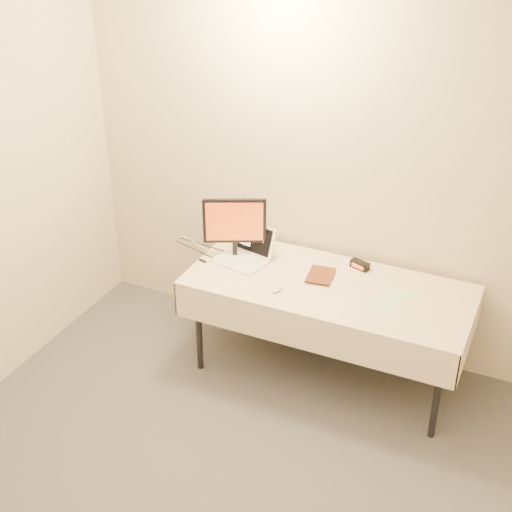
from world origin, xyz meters
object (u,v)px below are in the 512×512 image
at_px(table, 328,292).
at_px(monitor, 235,224).
at_px(laptop, 246,252).
at_px(book, 309,260).

distance_m(table, monitor, 0.79).
distance_m(laptop, book, 0.48).
relative_size(monitor, book, 1.98).
bearing_deg(laptop, table, 5.06).
relative_size(laptop, monitor, 0.90).
height_order(laptop, monitor, monitor).
bearing_deg(monitor, book, -26.72).
xyz_separation_m(table, monitor, (-0.72, 0.07, 0.32)).
bearing_deg(book, laptop, 170.45).
bearing_deg(monitor, laptop, -20.26).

